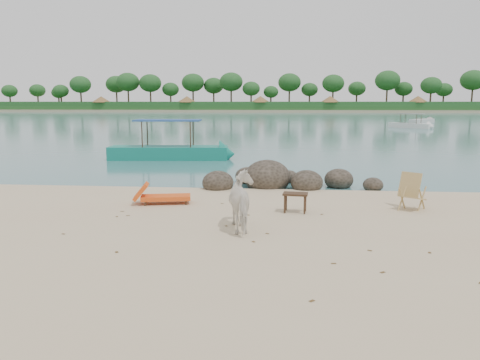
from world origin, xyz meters
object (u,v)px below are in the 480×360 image
object	(u,v)px
boulders	(277,180)
boat_near	(168,126)
cow	(245,203)
lounge_chair	(166,196)
side_table	(295,204)
deck_chair	(412,193)

from	to	relation	value
boulders	boat_near	world-z (taller)	boat_near
cow	lounge_chair	xyz separation A→B (m)	(-2.56, 2.60, -0.40)
boulders	side_table	size ratio (longest dim) A/B	9.53
cow	boulders	bearing A→B (deg)	-112.15
cow	lounge_chair	bearing A→B (deg)	-61.03
side_table	deck_chair	xyz separation A→B (m)	(3.25, 0.62, 0.24)
boulders	side_table	distance (m)	4.18
lounge_chair	deck_chair	bearing A→B (deg)	-13.21
deck_chair	boat_near	size ratio (longest dim) A/B	0.14
side_table	boat_near	world-z (taller)	boat_near
boat_near	deck_chair	bearing A→B (deg)	-54.59
boulders	cow	bearing A→B (deg)	-96.54
boulders	cow	size ratio (longest dim) A/B	3.95
cow	boat_near	bearing A→B (deg)	-84.87
cow	deck_chair	size ratio (longest dim) A/B	1.58
side_table	deck_chair	world-z (taller)	deck_chair
cow	side_table	distance (m)	2.24
cow	deck_chair	xyz separation A→B (m)	(4.49, 2.44, -0.17)
boulders	deck_chair	distance (m)	5.19
boulders	side_table	world-z (taller)	boulders
lounge_chair	side_table	bearing A→B (deg)	-23.49
cow	lounge_chair	world-z (taller)	cow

